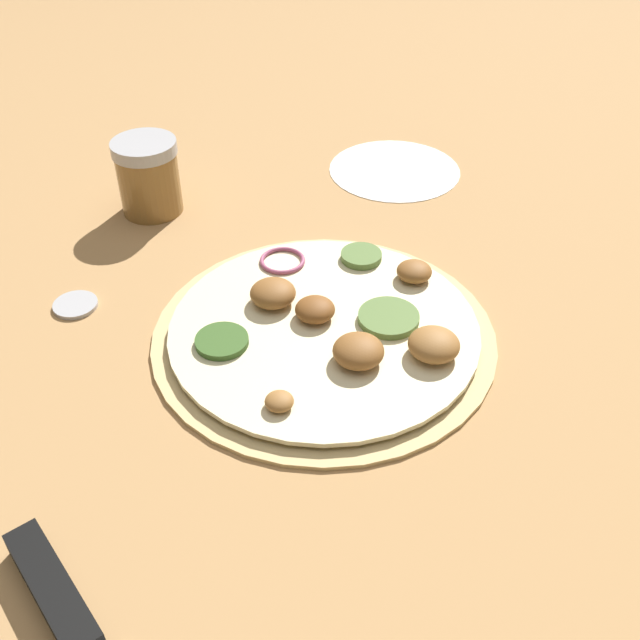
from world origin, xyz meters
The scene contains 5 objects.
ground_plane centered at (0.00, 0.00, 0.00)m, with size 3.00×3.00×0.00m, color tan.
pizza centered at (0.00, 0.00, 0.01)m, with size 0.27×0.27×0.03m.
spice_jar centered at (-0.19, -0.17, 0.04)m, with size 0.06×0.06×0.07m.
loose_cap centered at (-0.04, -0.21, 0.00)m, with size 0.04×0.04×0.01m.
flour_patch centered at (-0.28, 0.08, 0.00)m, with size 0.14×0.14×0.00m.
Camera 1 is at (0.45, 0.00, 0.39)m, focal length 42.00 mm.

